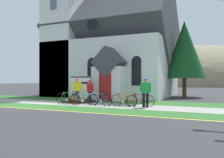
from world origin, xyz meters
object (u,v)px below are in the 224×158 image
object	(u,v)px
church_sign	(81,85)
bicycle_orange	(84,99)
cyclist_in_green_jersey	(90,90)
bicycle_silver	(124,100)
bicycle_red	(67,98)
cyclist_in_red_jersey	(145,90)
cyclist_in_white_jersey	(77,89)
roadside_conifer	(184,50)
bicycle_white	(100,100)
bicycle_black	(140,100)

from	to	relation	value
church_sign	bicycle_orange	bearing A→B (deg)	-54.47
cyclist_in_green_jersey	bicycle_silver	bearing A→B (deg)	-19.42
bicycle_red	cyclist_in_green_jersey	size ratio (longest dim) A/B	1.12
bicycle_red	cyclist_in_red_jersey	bearing A→B (deg)	4.29
cyclist_in_green_jersey	cyclist_in_white_jersey	distance (m)	0.88
church_sign	bicycle_orange	distance (m)	2.64
bicycle_silver	bicycle_red	size ratio (longest dim) A/B	0.98
bicycle_red	cyclist_in_white_jersey	size ratio (longest dim) A/B	1.06
church_sign	cyclist_in_white_jersey	bearing A→B (deg)	-70.47
bicycle_red	cyclist_in_white_jersey	xyz separation A→B (m)	(0.15, 0.92, 0.59)
roadside_conifer	cyclist_in_white_jersey	bearing A→B (deg)	-124.25
bicycle_red	bicycle_orange	xyz separation A→B (m)	(1.18, 0.09, -0.02)
bicycle_white	cyclist_in_white_jersey	world-z (taller)	cyclist_in_white_jersey
cyclist_in_white_jersey	bicycle_black	bearing A→B (deg)	-1.84
bicycle_silver	bicycle_red	xyz separation A→B (m)	(-3.77, -0.36, 0.02)
bicycle_black	bicycle_white	bearing A→B (deg)	-162.48
church_sign	cyclist_in_red_jersey	xyz separation A→B (m)	(5.38, -1.75, -0.23)
bicycle_silver	cyclist_in_white_jersey	distance (m)	3.71
roadside_conifer	cyclist_in_red_jersey	bearing A→B (deg)	-96.36
bicycle_red	bicycle_black	bearing A→B (deg)	9.44
cyclist_in_green_jersey	cyclist_in_white_jersey	world-z (taller)	cyclist_in_white_jersey
bicycle_white	bicycle_orange	xyz separation A→B (m)	(-1.16, 0.05, -0.02)
cyclist_in_red_jersey	cyclist_in_white_jersey	xyz separation A→B (m)	(-4.95, 0.53, -0.01)
church_sign	cyclist_in_white_jersey	xyz separation A→B (m)	(0.43, -1.21, -0.24)
bicycle_black	cyclist_in_white_jersey	xyz separation A→B (m)	(-4.49, 0.14, 0.61)
bicycle_red	bicycle_black	size ratio (longest dim) A/B	1.04
cyclist_in_green_jersey	cyclist_in_white_jersey	size ratio (longest dim) A/B	0.95
church_sign	bicycle_silver	bearing A→B (deg)	-23.58
bicycle_orange	bicycle_black	bearing A→B (deg)	11.11
bicycle_white	cyclist_in_white_jersey	size ratio (longest dim) A/B	1.07
bicycle_red	cyclist_in_red_jersey	distance (m)	5.15
bicycle_white	cyclist_in_red_jersey	xyz separation A→B (m)	(2.77, 0.34, 0.60)
cyclist_in_green_jersey	cyclist_in_red_jersey	size ratio (longest dim) A/B	0.94
church_sign	bicycle_red	distance (m)	2.30
church_sign	roadside_conifer	distance (m)	10.42
cyclist_in_red_jersey	bicycle_black	bearing A→B (deg)	139.49
cyclist_in_green_jersey	cyclist_in_red_jersey	xyz separation A→B (m)	(4.19, -0.99, 0.07)
bicycle_red	bicycle_black	world-z (taller)	bicycle_red
bicycle_orange	bicycle_black	world-z (taller)	bicycle_orange
cyclist_in_red_jersey	roadside_conifer	size ratio (longest dim) A/B	0.24
church_sign	bicycle_black	bearing A→B (deg)	-15.41
bicycle_silver	cyclist_in_white_jersey	size ratio (longest dim) A/B	1.04
bicycle_white	church_sign	bearing A→B (deg)	141.41
bicycle_black	church_sign	bearing A→B (deg)	164.59
bicycle_white	bicycle_black	xyz separation A→B (m)	(2.31, 0.73, -0.02)
bicycle_black	cyclist_in_red_jersey	distance (m)	0.86
bicycle_orange	roadside_conifer	bearing A→B (deg)	62.70
bicycle_black	roadside_conifer	distance (m)	9.91
bicycle_red	bicycle_white	bearing A→B (deg)	1.07
bicycle_silver	roadside_conifer	size ratio (longest dim) A/B	0.25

